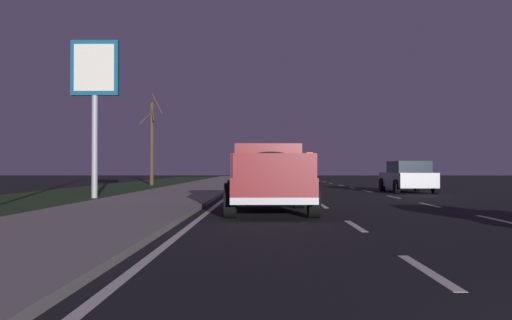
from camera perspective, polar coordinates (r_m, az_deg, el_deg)
The scene contains 8 objects.
ground at distance 29.76m, azimuth 7.75°, elevation -3.08°, with size 144.00×144.00×0.00m, color black.
sidewalk_shoulder at distance 29.78m, azimuth -6.65°, elevation -2.97°, with size 108.00×4.00×0.12m, color gray.
grass_verge at distance 30.82m, azimuth -15.92°, elevation -2.98°, with size 108.00×6.00×0.01m, color #1E3819.
lane_markings at distance 33.61m, azimuth 1.79°, elevation -2.82°, with size 109.07×7.04×0.01m.
pickup_truck at distance 16.17m, azimuth 1.20°, elevation -1.54°, with size 5.49×2.42×1.87m.
sedan_silver at distance 30.18m, azimuth 14.24°, elevation -1.55°, with size 4.45×2.10×1.54m.
gas_price_sign at distance 24.95m, azimuth -15.11°, elevation 7.33°, with size 0.27×1.90×6.31m.
bare_tree_far at distance 43.01m, azimuth -9.91°, elevation 1.79°, with size 1.54×1.43×6.56m.
Camera 1 is at (-2.51, 3.64, 1.19)m, focal length 41.99 mm.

